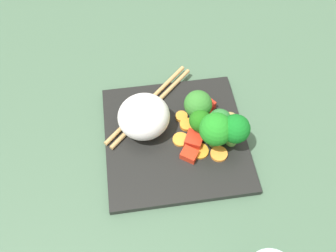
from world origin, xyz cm
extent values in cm
cube|color=#44644A|center=(0.00, 0.00, -1.00)|extent=(110.00, 110.00, 2.00)
cube|color=black|center=(0.00, 0.00, 0.63)|extent=(26.35, 26.35, 1.25)
ellipsoid|color=white|center=(2.25, 5.33, 4.95)|extent=(10.75, 11.04, 7.40)
cylinder|color=#628F3F|center=(3.97, -4.14, 2.35)|extent=(1.89, 1.88, 2.21)
sphere|color=#347D2C|center=(3.86, -4.37, 5.23)|extent=(5.05, 5.05, 5.05)
cylinder|color=#72B94F|center=(-1.94, -6.43, 2.63)|extent=(2.17, 2.40, 2.94)
sphere|color=#218921|center=(-2.06, -6.56, 5.91)|extent=(5.71, 5.71, 5.71)
cylinder|color=#619B3E|center=(0.35, -4.23, 2.39)|extent=(1.87, 1.71, 2.40)
sphere|color=#1F6914|center=(0.64, -4.34, 4.80)|extent=(3.91, 3.91, 3.91)
cylinder|color=#5E923A|center=(0.46, -8.02, 2.21)|extent=(1.85, 1.91, 2.03)
sphere|color=#2E7734|center=(0.62, -7.82, 4.44)|extent=(4.16, 4.16, 4.16)
cylinder|color=#71BE4F|center=(-2.27, -9.75, 2.80)|extent=(2.31, 1.98, 3.30)
sphere|color=#13731F|center=(-2.46, -9.72, 6.22)|extent=(4.96, 4.96, 4.96)
cylinder|color=orange|center=(-3.51, -3.93, 1.50)|extent=(4.27, 4.27, 0.49)
cylinder|color=orange|center=(-0.87, -0.87, 1.50)|extent=(4.01, 4.01, 0.50)
cylinder|color=#FC9B2F|center=(2.10, -2.33, 1.62)|extent=(3.47, 3.47, 0.73)
cylinder|color=orange|center=(3.96, -1.55, 1.62)|extent=(2.57, 2.57, 0.74)
cylinder|color=orange|center=(3.02, -8.14, 1.64)|extent=(3.50, 3.50, 0.77)
cylinder|color=orange|center=(-4.40, -7.16, 1.55)|extent=(3.58, 3.58, 0.59)
cube|color=red|center=(5.64, -6.33, 2.11)|extent=(3.76, 3.86, 1.72)
cube|color=red|center=(-4.30, -2.00, 1.98)|extent=(3.35, 3.49, 1.45)
cube|color=red|center=(1.86, -6.40, 2.43)|extent=(4.00, 3.80, 2.35)
cube|color=red|center=(-1.49, -3.20, 2.14)|extent=(4.01, 3.93, 1.77)
ellipsoid|color=tan|center=(2.18, -10.03, 2.38)|extent=(3.60, 3.82, 2.26)
cylinder|color=tan|center=(7.62, 4.66, 1.66)|extent=(17.23, 16.20, 0.82)
cylinder|color=tan|center=(6.69, 3.66, 1.66)|extent=(17.23, 16.20, 0.82)
camera|label=1|loc=(-34.42, 4.39, 57.31)|focal=39.26mm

